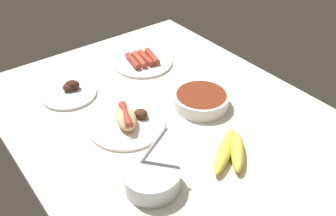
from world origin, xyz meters
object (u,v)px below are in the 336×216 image
object	(u,v)px
plate_grilled_meat	(69,92)
bowl_coleslaw	(151,178)
bowl_chili	(201,99)
plate_hotdog_assembled	(127,121)
banana_bunch	(231,151)
plate_sausages	(143,61)

from	to	relation	value
plate_grilled_meat	bowl_coleslaw	xyz separation A→B (cm)	(-50.10, 1.45, 2.08)
bowl_chili	bowl_coleslaw	distance (cm)	37.41
bowl_chili	plate_grilled_meat	distance (cm)	44.29
plate_hotdog_assembled	banana_bunch	xyz separation A→B (cm)	(-28.21, -15.54, 0.09)
bowl_chili	bowl_coleslaw	world-z (taller)	bowl_coleslaw
banana_bunch	bowl_chili	bearing A→B (deg)	-21.62
bowl_chili	plate_grilled_meat	xyz separation A→B (cm)	(31.56, 31.04, -1.50)
plate_hotdog_assembled	plate_sausages	size ratio (longest dim) A/B	1.05
plate_hotdog_assembled	banana_bunch	size ratio (longest dim) A/B	1.29
plate_hotdog_assembled	bowl_coleslaw	world-z (taller)	bowl_coleslaw
bowl_chili	banana_bunch	bearing A→B (deg)	158.38
banana_bunch	bowl_coleslaw	size ratio (longest dim) A/B	1.16
bowl_chili	plate_sausages	bearing A→B (deg)	-0.25
plate_sausages	bowl_chili	world-z (taller)	bowl_chili
plate_grilled_meat	bowl_coleslaw	distance (cm)	50.16
plate_hotdog_assembled	bowl_coleslaw	bearing A→B (deg)	161.70
plate_sausages	plate_grilled_meat	distance (cm)	31.25
plate_hotdog_assembled	banana_bunch	distance (cm)	32.21
banana_bunch	plate_grilled_meat	bearing A→B (deg)	22.12
bowl_coleslaw	plate_sausages	bearing A→B (deg)	-32.11
plate_sausages	banana_bunch	xyz separation A→B (cm)	(-56.16, 9.14, 0.74)
plate_hotdog_assembled	plate_sausages	distance (cm)	37.29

